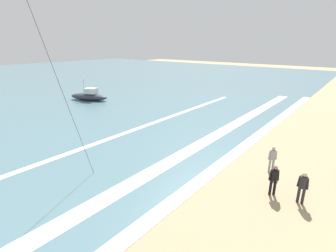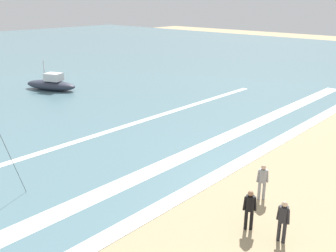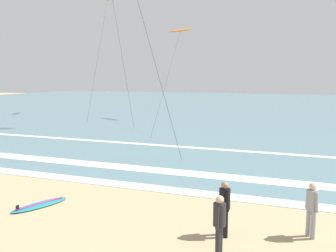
# 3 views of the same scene
# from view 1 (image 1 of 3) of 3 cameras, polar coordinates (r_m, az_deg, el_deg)

# --- Properties ---
(wave_foam_shoreline) EXTENTS (56.88, 0.82, 0.01)m
(wave_foam_shoreline) POSITION_cam_1_polar(r_m,az_deg,el_deg) (13.59, 5.94, -13.33)
(wave_foam_shoreline) COLOR white
(wave_foam_shoreline) RESTS_ON ocean_surface
(wave_foam_mid_break) EXTENTS (50.64, 1.06, 0.01)m
(wave_foam_mid_break) POSITION_cam_1_polar(r_m,az_deg,el_deg) (16.24, 1.39, -7.60)
(wave_foam_mid_break) COLOR white
(wave_foam_mid_break) RESTS_ON ocean_surface
(wave_foam_outer_break) EXTENTS (42.69, 0.51, 0.01)m
(wave_foam_outer_break) POSITION_cam_1_polar(r_m,az_deg,el_deg) (19.38, -16.29, -3.91)
(wave_foam_outer_break) COLOR white
(wave_foam_outer_break) RESTS_ON ocean_surface
(surfer_left_far) EXTENTS (0.38, 0.46, 1.60)m
(surfer_left_far) POSITION_cam_1_polar(r_m,az_deg,el_deg) (13.36, 23.06, -10.78)
(surfer_left_far) COLOR black
(surfer_left_far) RESTS_ON ground
(surfer_right_near) EXTENTS (0.32, 0.51, 1.60)m
(surfer_right_near) POSITION_cam_1_polar(r_m,az_deg,el_deg) (13.29, 28.43, -11.77)
(surfer_right_near) COLOR #232328
(surfer_right_near) RESTS_ON ground
(surfer_left_near) EXTENTS (0.39, 0.45, 1.60)m
(surfer_left_near) POSITION_cam_1_polar(r_m,az_deg,el_deg) (15.55, 22.77, -6.55)
(surfer_left_near) COLOR gray
(surfer_left_near) RESTS_ON ground
(offshore_boat) EXTENTS (3.52, 5.46, 2.70)m
(offshore_boat) POSITION_cam_1_polar(r_m,az_deg,el_deg) (34.27, -17.57, 6.55)
(offshore_boat) COLOR #2D3342
(offshore_boat) RESTS_ON ground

